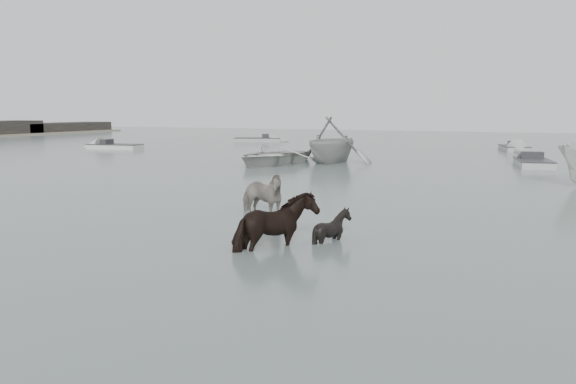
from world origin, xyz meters
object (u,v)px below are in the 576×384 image
(pony_pinto, at_px, (261,189))
(pony_black, at_px, (332,217))
(pony_dark, at_px, (277,212))
(rowboat_lead, at_px, (272,154))

(pony_pinto, distance_m, pony_black, 3.71)
(pony_pinto, bearing_deg, pony_black, -111.05)
(pony_dark, xyz_separation_m, rowboat_lead, (-8.30, 17.18, -0.23))
(pony_black, relative_size, rowboat_lead, 0.20)
(pony_black, bearing_deg, pony_pinto, 28.36)
(pony_pinto, height_order, pony_dark, pony_dark)
(rowboat_lead, bearing_deg, pony_pinto, -55.64)
(pony_dark, relative_size, rowboat_lead, 0.29)
(pony_black, bearing_deg, rowboat_lead, 5.45)
(pony_pinto, relative_size, pony_black, 1.60)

